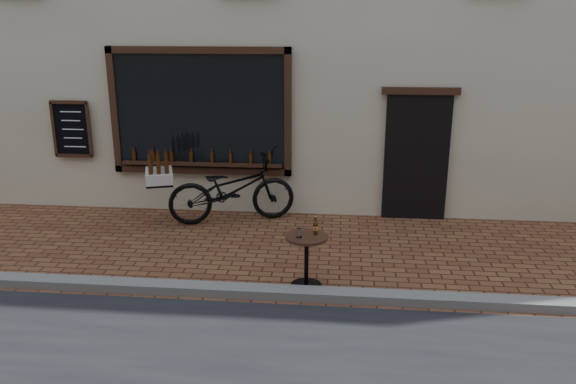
{
  "coord_description": "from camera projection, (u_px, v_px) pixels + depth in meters",
  "views": [
    {
      "loc": [
        0.62,
        -6.22,
        3.35
      ],
      "look_at": [
        -0.12,
        1.2,
        1.1
      ],
      "focal_mm": 35.0,
      "sensor_mm": 36.0,
      "label": 1
    }
  ],
  "objects": [
    {
      "name": "kerb",
      "position": [
        290.0,
        293.0,
        7.13
      ],
      "size": [
        90.0,
        0.25,
        0.12
      ],
      "primitive_type": "cube",
      "color": "slate",
      "rests_on": "ground"
    },
    {
      "name": "ground",
      "position": [
        288.0,
        305.0,
        6.96
      ],
      "size": [
        90.0,
        90.0,
        0.0
      ],
      "primitive_type": "plane",
      "color": "brown",
      "rests_on": "ground"
    },
    {
      "name": "bistro_table",
      "position": [
        307.0,
        250.0,
        7.3
      ],
      "size": [
        0.56,
        0.56,
        0.96
      ],
      "color": "black",
      "rests_on": "ground"
    },
    {
      "name": "cargo_bicycle",
      "position": [
        229.0,
        189.0,
        9.73
      ],
      "size": [
        2.62,
        1.48,
        1.24
      ],
      "rotation": [
        0.0,
        0.0,
        1.9
      ],
      "color": "black",
      "rests_on": "ground"
    }
  ]
}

